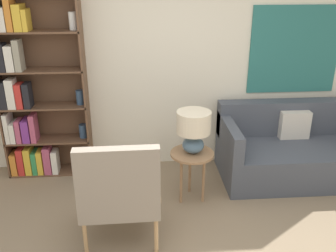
% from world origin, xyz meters
% --- Properties ---
extents(wall_back, '(6.40, 0.08, 2.70)m').
position_xyz_m(wall_back, '(0.03, 2.03, 1.35)').
color(wall_back, silver).
rests_on(wall_back, ground_plane).
extents(bookshelf, '(0.99, 0.30, 2.16)m').
position_xyz_m(bookshelf, '(-1.53, 1.84, 1.01)').
color(bookshelf, brown).
rests_on(bookshelf, ground_plane).
extents(armchair, '(0.71, 0.60, 1.04)m').
position_xyz_m(armchair, '(-0.48, 0.40, 0.58)').
color(armchair, tan).
rests_on(armchair, ground_plane).
extents(couch, '(1.82, 0.91, 0.85)m').
position_xyz_m(couch, '(1.59, 1.56, 0.31)').
color(couch, '#474C56').
rests_on(couch, ground_plane).
extents(side_table, '(0.46, 0.46, 0.56)m').
position_xyz_m(side_table, '(0.25, 1.11, 0.49)').
color(side_table, '#99704C').
rests_on(side_table, ground_plane).
extents(table_lamp, '(0.35, 0.35, 0.45)m').
position_xyz_m(table_lamp, '(0.26, 1.12, 0.84)').
color(table_lamp, slate).
rests_on(table_lamp, side_table).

